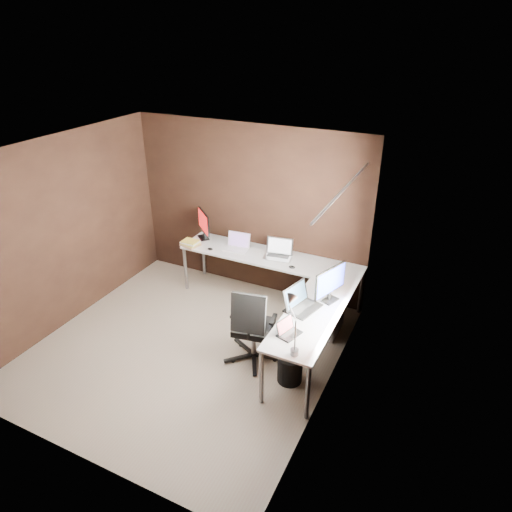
{
  "coord_description": "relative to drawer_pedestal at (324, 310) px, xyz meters",
  "views": [
    {
      "loc": [
        2.79,
        -3.76,
        3.71
      ],
      "look_at": [
        0.52,
        0.95,
        1.0
      ],
      "focal_mm": 32.0,
      "sensor_mm": 36.0,
      "label": 1
    }
  ],
  "objects": [
    {
      "name": "monitor_right",
      "position": [
        0.15,
        -0.39,
        0.68
      ],
      "size": [
        0.22,
        0.51,
        0.44
      ],
      "rotation": [
        0.0,
        0.0,
        1.22
      ],
      "color": "black",
      "rests_on": "desk"
    },
    {
      "name": "monitor_left",
      "position": [
        -2.11,
        0.47,
        0.67
      ],
      "size": [
        0.38,
        0.35,
        0.43
      ],
      "rotation": [
        0.0,
        0.0,
        -0.74
      ],
      "color": "black",
      "rests_on": "desk"
    },
    {
      "name": "book_stack",
      "position": [
        -2.16,
        0.15,
        0.47
      ],
      "size": [
        0.3,
        0.26,
        0.08
      ],
      "rotation": [
        0.0,
        0.0,
        -0.11
      ],
      "color": "tan",
      "rests_on": "desk"
    },
    {
      "name": "laptop_black_big",
      "position": [
        -0.1,
        -0.68,
        0.49
      ],
      "size": [
        0.39,
        0.48,
        0.28
      ],
      "rotation": [
        0.0,
        0.0,
        1.31
      ],
      "color": "black",
      "rests_on": "desk"
    },
    {
      "name": "laptop_black_small",
      "position": [
        -0.04,
        -1.21,
        0.47
      ],
      "size": [
        0.25,
        0.29,
        0.17
      ],
      "rotation": [
        0.0,
        0.0,
        1.27
      ],
      "color": "black",
      "rests_on": "desk"
    },
    {
      "name": "drawer_pedestal",
      "position": [
        0.0,
        0.0,
        0.0
      ],
      "size": [
        0.42,
        0.5,
        0.6
      ],
      "primitive_type": "cube",
      "color": "white",
      "rests_on": "ground"
    },
    {
      "name": "mouse_corner",
      "position": [
        -0.54,
        0.16,
        0.45
      ],
      "size": [
        0.1,
        0.06,
        0.04
      ],
      "primitive_type": "ellipsoid",
      "rotation": [
        0.0,
        0.0,
        -0.04
      ],
      "color": "black",
      "rests_on": "desk"
    },
    {
      "name": "laptop_white",
      "position": [
        -1.48,
        0.36,
        0.48
      ],
      "size": [
        0.36,
        0.27,
        0.23
      ],
      "rotation": [
        0.0,
        0.0,
        0.08
      ],
      "color": "white",
      "rests_on": "desk"
    },
    {
      "name": "desk_lamp",
      "position": [
        0.08,
        -1.44,
        0.83
      ],
      "size": [
        0.2,
        0.23,
        0.63
      ],
      "rotation": [
        0.0,
        0.0,
        -0.28
      ],
      "color": "slate",
      "rests_on": "desk"
    },
    {
      "name": "room",
      "position": [
        -1.09,
        -1.08,
        0.98
      ],
      "size": [
        3.6,
        3.6,
        2.5
      ],
      "color": "#9E917B",
      "rests_on": "ground"
    },
    {
      "name": "desk",
      "position": [
        -0.59,
        -0.11,
        0.38
      ],
      "size": [
        2.65,
        2.25,
        0.73
      ],
      "color": "white",
      "rests_on": "ground"
    },
    {
      "name": "laptop_silver",
      "position": [
        -0.84,
        0.4,
        0.48
      ],
      "size": [
        0.42,
        0.32,
        0.25
      ],
      "rotation": [
        0.0,
        0.0,
        0.15
      ],
      "color": "silver",
      "rests_on": "desk"
    },
    {
      "name": "wastebasket",
      "position": [
        -0.04,
        -1.11,
        -0.13
      ],
      "size": [
        0.33,
        0.33,
        0.33
      ],
      "primitive_type": "cylinder",
      "rotation": [
        0.0,
        0.0,
        0.15
      ],
      "color": "black",
      "rests_on": "ground"
    },
    {
      "name": "office_chair",
      "position": [
        -0.59,
        -0.96,
        -0.0
      ],
      "size": [
        0.57,
        0.58,
        1.02
      ],
      "rotation": [
        0.0,
        0.0,
        0.17
      ],
      "color": "black",
      "rests_on": "ground"
    },
    {
      "name": "mouse_left",
      "position": [
        -1.82,
        0.15,
        0.45
      ],
      "size": [
        0.1,
        0.08,
        0.03
      ],
      "primitive_type": "ellipsoid",
      "rotation": [
        0.0,
        0.0,
        0.42
      ],
      "color": "black",
      "rests_on": "desk"
    }
  ]
}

